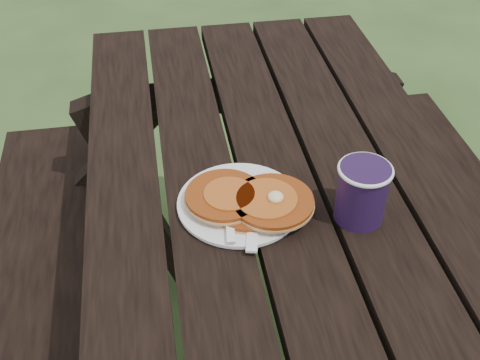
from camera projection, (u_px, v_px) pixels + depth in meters
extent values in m
cube|color=black|center=(300.00, 255.00, 1.06)|extent=(0.75, 1.80, 0.04)
cylinder|color=white|center=(240.00, 204.00, 1.13)|extent=(0.29, 0.29, 0.01)
cylinder|color=#943D10|center=(248.00, 204.00, 1.11)|extent=(0.15, 0.15, 0.01)
cylinder|color=#943D10|center=(224.00, 196.00, 1.11)|extent=(0.14, 0.14, 0.01)
cylinder|color=#943D10|center=(273.00, 202.00, 1.10)|extent=(0.15, 0.15, 0.01)
cylinder|color=#9B4716|center=(267.00, 198.00, 1.09)|extent=(0.11, 0.11, 0.00)
ellipsoid|color=#F4E59E|center=(276.00, 197.00, 1.09)|extent=(0.03, 0.03, 0.02)
cube|color=white|center=(253.00, 216.00, 1.09)|extent=(0.06, 0.18, 0.00)
cylinder|color=#231135|center=(362.00, 193.00, 1.07)|extent=(0.09, 0.09, 0.11)
torus|color=white|center=(366.00, 170.00, 1.04)|extent=(0.10, 0.10, 0.01)
cylinder|color=black|center=(366.00, 171.00, 1.04)|extent=(0.08, 0.08, 0.01)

